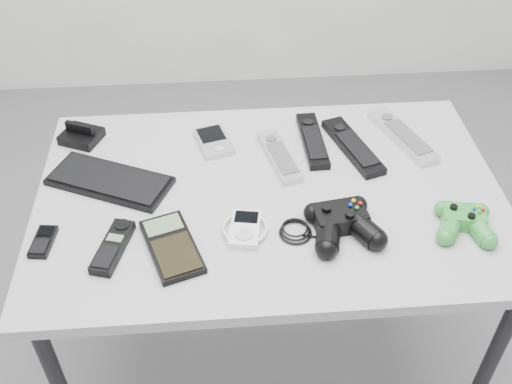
{
  "coord_description": "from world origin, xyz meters",
  "views": [
    {
      "loc": [
        -0.13,
        -0.97,
        1.65
      ],
      "look_at": [
        -0.05,
        0.04,
        0.74
      ],
      "focal_mm": 42.0,
      "sensor_mm": 36.0,
      "label": 1
    }
  ],
  "objects": [
    {
      "name": "remote_silver_a",
      "position": [
        0.02,
        0.18,
        0.73
      ],
      "size": [
        0.1,
        0.21,
        0.02
      ],
      "primitive_type": "cube",
      "rotation": [
        0.0,
        0.0,
        0.24
      ],
      "color": "#B6B5BD",
      "rests_on": "desk"
    },
    {
      "name": "remote_black_b",
      "position": [
        0.2,
        0.2,
        0.73
      ],
      "size": [
        0.13,
        0.24,
        0.02
      ],
      "primitive_type": "cube",
      "rotation": [
        0.0,
        0.0,
        0.3
      ],
      "color": "black",
      "rests_on": "desk"
    },
    {
      "name": "controller_black",
      "position": [
        0.12,
        -0.08,
        0.75
      ],
      "size": [
        0.29,
        0.2,
        0.05
      ],
      "primitive_type": null,
      "rotation": [
        0.0,
        0.0,
        0.15
      ],
      "color": "black",
      "rests_on": "desk"
    },
    {
      "name": "controller_green",
      "position": [
        0.39,
        -0.09,
        0.74
      ],
      "size": [
        0.15,
        0.16,
        0.04
      ],
      "primitive_type": null,
      "rotation": [
        0.0,
        0.0,
        -0.2
      ],
      "color": "#237B21",
      "rests_on": "desk"
    },
    {
      "name": "dock_bracket",
      "position": [
        -0.48,
        0.3,
        0.75
      ],
      "size": [
        0.12,
        0.11,
        0.05
      ],
      "primitive_type": "cube",
      "rotation": [
        0.0,
        0.0,
        -0.42
      ],
      "color": "black",
      "rests_on": "desk"
    },
    {
      "name": "floor",
      "position": [
        0.0,
        0.0,
        0.0
      ],
      "size": [
        3.5,
        3.5,
        0.0
      ],
      "primitive_type": "plane",
      "color": "slate",
      "rests_on": "ground"
    },
    {
      "name": "desk",
      "position": [
        -0.02,
        0.06,
        0.66
      ],
      "size": [
        1.08,
        0.69,
        0.72
      ],
      "color": "#A5A6A8",
      "rests_on": "floor"
    },
    {
      "name": "pda",
      "position": [
        -0.14,
        0.25,
        0.73
      ],
      "size": [
        0.11,
        0.14,
        0.02
      ],
      "primitive_type": "cube",
      "rotation": [
        0.0,
        0.0,
        0.28
      ],
      "color": "#B6B5BD",
      "rests_on": "desk"
    },
    {
      "name": "mp3_player",
      "position": [
        -0.08,
        -0.06,
        0.73
      ],
      "size": [
        0.12,
        0.12,
        0.02
      ],
      "primitive_type": "cube",
      "rotation": [
        0.0,
        0.0,
        -0.17
      ],
      "color": "white",
      "rests_on": "desk"
    },
    {
      "name": "remote_black_a",
      "position": [
        0.11,
        0.24,
        0.73
      ],
      "size": [
        0.06,
        0.22,
        0.02
      ],
      "primitive_type": "cube",
      "rotation": [
        0.0,
        0.0,
        0.03
      ],
      "color": "black",
      "rests_on": "desk"
    },
    {
      "name": "pda_keyboard",
      "position": [
        -0.39,
        0.12,
        0.73
      ],
      "size": [
        0.31,
        0.23,
        0.02
      ],
      "primitive_type": "cube",
      "rotation": [
        0.0,
        0.0,
        -0.43
      ],
      "color": "black",
      "rests_on": "desk"
    },
    {
      "name": "remote_silver_b",
      "position": [
        0.34,
        0.24,
        0.74
      ],
      "size": [
        0.14,
        0.25,
        0.02
      ],
      "primitive_type": "cube",
      "rotation": [
        0.0,
        0.0,
        0.35
      ],
      "color": "#BBBAC1",
      "rests_on": "desk"
    },
    {
      "name": "mobile_phone",
      "position": [
        -0.51,
        -0.07,
        0.73
      ],
      "size": [
        0.05,
        0.09,
        0.02
      ],
      "primitive_type": "cube",
      "rotation": [
        0.0,
        0.0,
        -0.12
      ],
      "color": "black",
      "rests_on": "desk"
    },
    {
      "name": "calculator",
      "position": [
        -0.24,
        -0.1,
        0.73
      ],
      "size": [
        0.15,
        0.2,
        0.02
      ],
      "primitive_type": "cube",
      "rotation": [
        0.0,
        0.0,
        0.32
      ],
      "color": "black",
      "rests_on": "desk"
    },
    {
      "name": "cordless_handset",
      "position": [
        -0.36,
        -0.1,
        0.73
      ],
      "size": [
        0.09,
        0.15,
        0.02
      ],
      "primitive_type": "cube",
      "rotation": [
        0.0,
        0.0,
        -0.28
      ],
      "color": "black",
      "rests_on": "desk"
    }
  ]
}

